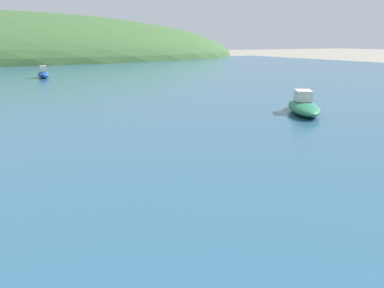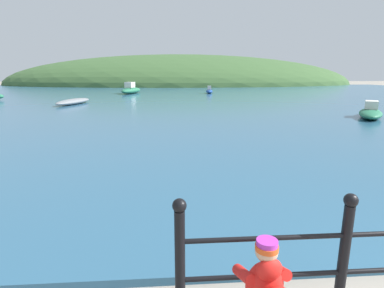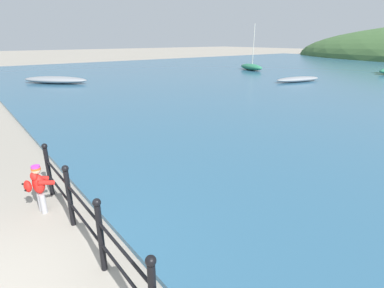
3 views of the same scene
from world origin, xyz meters
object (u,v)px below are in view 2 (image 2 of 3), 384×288
object	(u,v)px
boat_far_left	(209,91)
boat_nearest_quay	(131,90)
boat_mid_harbor	(371,112)
boat_red_dinghy	(73,101)

from	to	relation	value
boat_far_left	boat_nearest_quay	distance (m)	8.87
boat_mid_harbor	boat_red_dinghy	xyz separation A→B (m)	(-16.87, 8.16, -0.07)
boat_far_left	boat_nearest_quay	world-z (taller)	boat_nearest_quay
boat_far_left	boat_red_dinghy	world-z (taller)	boat_far_left
boat_mid_harbor	boat_nearest_quay	size ratio (longest dim) A/B	0.66
boat_mid_harbor	boat_nearest_quay	world-z (taller)	boat_nearest_quay
boat_red_dinghy	boat_nearest_quay	world-z (taller)	boat_nearest_quay
boat_mid_harbor	boat_nearest_quay	bearing A→B (deg)	124.78
boat_mid_harbor	boat_far_left	size ratio (longest dim) A/B	1.52
boat_mid_harbor	boat_far_left	xyz separation A→B (m)	(-5.43, 20.25, 0.01)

